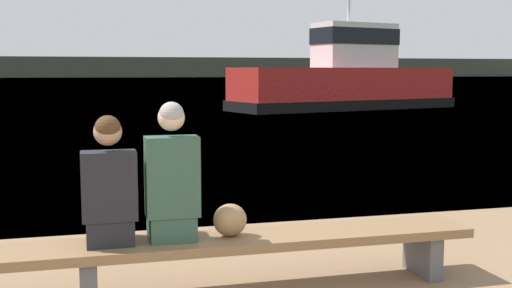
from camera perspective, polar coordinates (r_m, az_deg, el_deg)
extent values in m
plane|color=#426B8E|center=(126.77, -14.70, 5.59)|extent=(240.00, 240.00, 0.00)
cube|color=#424738|center=(162.86, -14.79, 6.62)|extent=(600.00, 12.00, 4.87)
cube|color=brown|center=(4.85, -14.73, -9.21)|extent=(6.00, 0.54, 0.07)
cube|color=#515156|center=(5.60, 14.58, -9.37)|extent=(0.12, 0.46, 0.36)
cube|color=#515156|center=(4.91, -14.66, -11.64)|extent=(0.12, 0.46, 0.36)
cube|color=black|center=(4.89, -12.86, -7.43)|extent=(0.34, 0.38, 0.19)
cube|color=black|center=(4.73, -12.92, -3.63)|extent=(0.39, 0.22, 0.50)
sphere|color=tan|center=(4.68, -13.05, 1.07)|extent=(0.20, 0.20, 0.20)
sphere|color=#472D19|center=(4.66, -13.05, 1.37)|extent=(0.19, 0.19, 0.19)
cube|color=#2D4C3D|center=(4.92, -7.53, -7.22)|extent=(0.34, 0.38, 0.19)
cube|color=#2D4C3D|center=(4.76, -7.46, -2.88)|extent=(0.39, 0.22, 0.59)
sphere|color=beige|center=(4.71, -7.54, 2.35)|extent=(0.20, 0.20, 0.20)
sphere|color=gray|center=(4.69, -7.52, 2.64)|extent=(0.18, 0.18, 0.18)
ellipsoid|color=#9E754C|center=(4.94, -2.32, -6.77)|extent=(0.26, 0.21, 0.25)
cube|color=red|center=(28.63, 7.89, 4.92)|extent=(10.76, 5.35, 1.81)
cube|color=black|center=(28.65, 7.87, 3.55)|extent=(10.99, 5.51, 0.43)
cube|color=silver|center=(28.96, 8.77, 8.63)|extent=(3.94, 2.53, 1.94)
cube|color=black|center=(28.98, 8.79, 9.40)|extent=(4.03, 2.60, 0.70)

